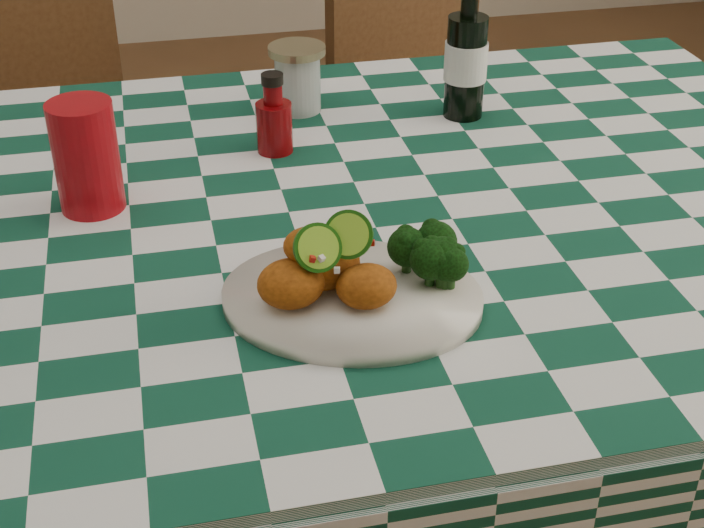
{
  "coord_description": "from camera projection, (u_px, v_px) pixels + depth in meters",
  "views": [
    {
      "loc": [
        -0.16,
        -1.12,
        1.41
      ],
      "look_at": [
        0.03,
        -0.23,
        0.84
      ],
      "focal_mm": 50.0,
      "sensor_mm": 36.0,
      "label": 1
    }
  ],
  "objects": [
    {
      "name": "beer_bottle",
      "position": [
        467.0,
        46.0,
        1.5
      ],
      "size": [
        0.08,
        0.08,
        0.23
      ],
      "primitive_type": null,
      "rotation": [
        0.0,
        0.0,
        0.17
      ],
      "color": "black",
      "rests_on": "dining_table"
    },
    {
      "name": "plate",
      "position": [
        352.0,
        299.0,
        1.1
      ],
      "size": [
        0.35,
        0.31,
        0.02
      ],
      "primitive_type": null,
      "rotation": [
        0.0,
        0.0,
        -0.33
      ],
      "color": "silver",
      "rests_on": "dining_table"
    },
    {
      "name": "red_tumbler",
      "position": [
        86.0,
        157.0,
        1.26
      ],
      "size": [
        0.1,
        0.1,
        0.15
      ],
      "primitive_type": "cylinder",
      "rotation": [
        0.0,
        0.0,
        -0.22
      ],
      "color": "#97080F",
      "rests_on": "dining_table"
    },
    {
      "name": "wooden_chair_left",
      "position": [
        56.0,
        180.0,
        2.02
      ],
      "size": [
        0.57,
        0.59,
        0.98
      ],
      "primitive_type": null,
      "rotation": [
        0.0,
        0.0,
        0.32
      ],
      "color": "#472814",
      "rests_on": "ground"
    },
    {
      "name": "dining_table",
      "position": [
        298.0,
        436.0,
        1.5
      ],
      "size": [
        1.66,
        1.06,
        0.79
      ],
      "primitive_type": null,
      "color": "#0F432F",
      "rests_on": "ground"
    },
    {
      "name": "wooden_chair_right",
      "position": [
        446.0,
        167.0,
        2.2
      ],
      "size": [
        0.51,
        0.52,
        0.86
      ],
      "primitive_type": null,
      "rotation": [
        0.0,
        0.0,
        0.35
      ],
      "color": "#472814",
      "rests_on": "ground"
    },
    {
      "name": "broccoli_side",
      "position": [
        433.0,
        256.0,
        1.11
      ],
      "size": [
        0.07,
        0.07,
        0.06
      ],
      "primitive_type": null,
      "color": "black",
      "rests_on": "plate"
    },
    {
      "name": "ketchup_bottle",
      "position": [
        274.0,
        113.0,
        1.42
      ],
      "size": [
        0.07,
        0.07,
        0.12
      ],
      "primitive_type": null,
      "rotation": [
        0.0,
        0.0,
        -0.28
      ],
      "color": "#660508",
      "rests_on": "dining_table"
    },
    {
      "name": "fried_chicken_pile",
      "position": [
        336.0,
        260.0,
        1.07
      ],
      "size": [
        0.14,
        0.1,
        0.09
      ],
      "primitive_type": null,
      "color": "#AD5310",
      "rests_on": "plate"
    },
    {
      "name": "mason_jar",
      "position": [
        298.0,
        79.0,
        1.55
      ],
      "size": [
        0.12,
        0.12,
        0.11
      ],
      "primitive_type": null,
      "rotation": [
        0.0,
        0.0,
        0.35
      ],
      "color": "#B2BCBA",
      "rests_on": "dining_table"
    }
  ]
}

